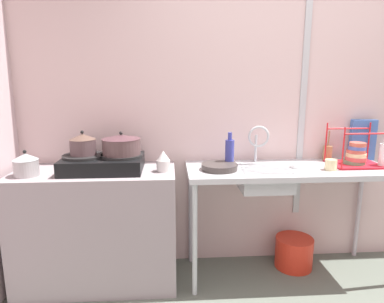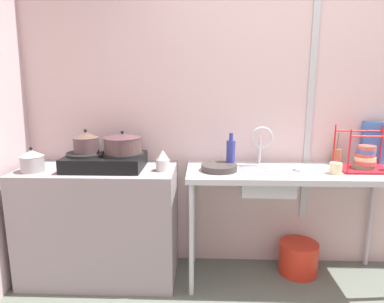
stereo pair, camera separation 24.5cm
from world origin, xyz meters
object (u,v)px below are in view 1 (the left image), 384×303
dish_rack (356,156)px  bucket_on_floor (294,252)px  percolator (163,161)px  pot_beside_stove (26,165)px  frying_pan (219,167)px  pot_on_left_burner (83,144)px  small_bowl_on_drainboard (298,165)px  cup_by_rack (331,165)px  pot_on_right_burner (121,144)px  bottle_by_sink (230,152)px  faucet (258,138)px  sink_basin (264,178)px  cereal_box (362,140)px  utensil_jar (328,153)px  stove (103,163)px

dish_rack → bucket_on_floor: bearing=172.6°
percolator → pot_beside_stove: bearing=-176.7°
frying_pan → pot_on_left_burner: bearing=178.1°
pot_on_left_burner → small_bowl_on_drainboard: (1.58, -0.01, -0.18)m
percolator → dish_rack: size_ratio=0.40×
cup_by_rack → pot_beside_stove: bearing=-179.7°
pot_on_right_burner → bottle_by_sink: 0.80m
pot_beside_stove → pot_on_left_burner: bearing=16.1°
faucet → small_bowl_on_drainboard: bearing=-26.8°
pot_beside_stove → frying_pan: pot_beside_stove is taller
pot_on_left_burner → bucket_on_floor: bearing=3.0°
sink_basin → faucet: (-0.01, 0.15, 0.28)m
dish_rack → sink_basin: bearing=-176.3°
sink_basin → frying_pan: 0.35m
pot_on_left_burner → pot_on_right_burner: size_ratio=0.67×
pot_on_right_burner → small_bowl_on_drainboard: pot_on_right_burner is taller
cup_by_rack → cereal_box: cereal_box is taller
pot_on_left_burner → bucket_on_floor: pot_on_left_burner is taller
pot_on_right_burner → sink_basin: size_ratio=0.74×
utensil_jar → dish_rack: bearing=-53.8°
pot_beside_stove → stove: bearing=11.9°
small_bowl_on_drainboard → bottle_by_sink: bearing=173.1°
sink_basin → bottle_by_sink: size_ratio=1.42×
percolator → faucet: bearing=13.9°
pot_on_right_burner → small_bowl_on_drainboard: bearing=-0.4°
bottle_by_sink → small_bowl_on_drainboard: bearing=-6.9°
stove → utensil_jar: size_ratio=2.35×
stove → utensil_jar: utensil_jar is taller
stove → sink_basin: 1.19m
percolator → small_bowl_on_drainboard: 1.01m
pot_beside_stove → percolator: pot_beside_stove is taller
sink_basin → cup_by_rack: cup_by_rack is taller
pot_on_right_burner → cup_by_rack: bearing=-3.5°
pot_on_left_burner → frying_pan: 0.99m
stove → pot_on_left_burner: 0.19m
pot_on_right_burner → pot_beside_stove: bearing=-170.6°
frying_pan → dish_rack: dish_rack is taller
percolator → sink_basin: 0.76m
utensil_jar → sink_basin: bearing=-158.7°
small_bowl_on_drainboard → utensil_jar: bearing=34.2°
dish_rack → bottle_by_sink: size_ratio=1.42×
cereal_box → cup_by_rack: bearing=-136.5°
frying_pan → cup_by_rack: bearing=-4.3°
pot_on_right_burner → utensil_jar: pot_on_right_burner is taller
stove → pot_on_left_burner: pot_on_left_burner is taller
frying_pan → sink_basin: bearing=2.9°
frying_pan → bottle_by_sink: bottle_by_sink is taller
pot_on_right_burner → percolator: (0.30, -0.05, -0.12)m
percolator → faucet: 0.77m
bucket_on_floor → cup_by_rack: bearing=-48.2°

